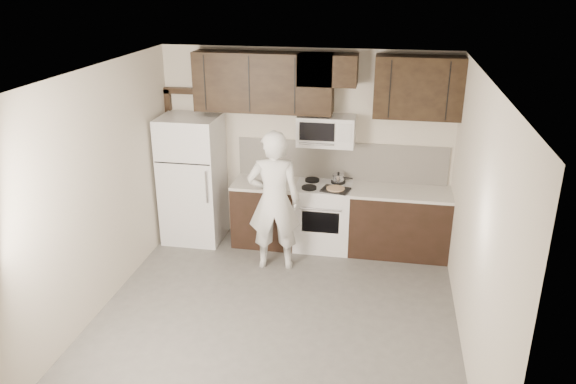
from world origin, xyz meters
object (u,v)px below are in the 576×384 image
(stove, at_px, (323,216))
(person, at_px, (274,201))
(microwave, at_px, (326,131))
(refrigerator, at_px, (193,179))

(stove, bearing_deg, person, -128.77)
(person, bearing_deg, microwave, -133.06)
(refrigerator, bearing_deg, microwave, 5.15)
(microwave, distance_m, refrigerator, 2.00)
(stove, height_order, person, person)
(stove, xyz_separation_m, refrigerator, (-1.85, -0.05, 0.44))
(refrigerator, xyz_separation_m, person, (1.30, -0.63, 0.02))
(refrigerator, distance_m, person, 1.45)
(person, bearing_deg, stove, -137.42)
(stove, relative_size, refrigerator, 0.52)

